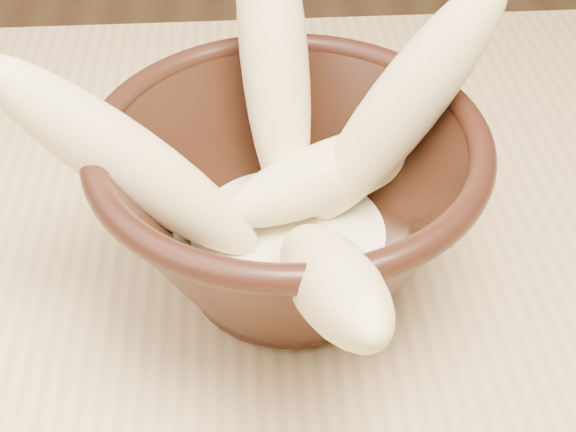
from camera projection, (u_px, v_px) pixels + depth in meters
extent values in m
cube|color=tan|center=(492.00, 384.00, 0.45)|extent=(1.20, 0.80, 0.04)
cylinder|color=black|center=(288.00, 279.00, 0.48)|extent=(0.09, 0.09, 0.01)
cylinder|color=black|center=(288.00, 253.00, 0.46)|extent=(0.09, 0.09, 0.01)
torus|color=black|center=(288.00, 141.00, 0.41)|extent=(0.21, 0.21, 0.01)
cylinder|color=beige|center=(288.00, 240.00, 0.46)|extent=(0.12, 0.12, 0.02)
ellipsoid|color=#D1B77B|center=(274.00, 52.00, 0.45)|extent=(0.05, 0.13, 0.18)
ellipsoid|color=#D1B77B|center=(128.00, 162.00, 0.41)|extent=(0.16, 0.06, 0.15)
ellipsoid|color=#D1B77B|center=(403.00, 105.00, 0.43)|extent=(0.13, 0.07, 0.16)
ellipsoid|color=#D1B77B|center=(332.00, 173.00, 0.45)|extent=(0.14, 0.09, 0.05)
ellipsoid|color=#D1B77B|center=(329.00, 278.00, 0.36)|extent=(0.05, 0.17, 0.13)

